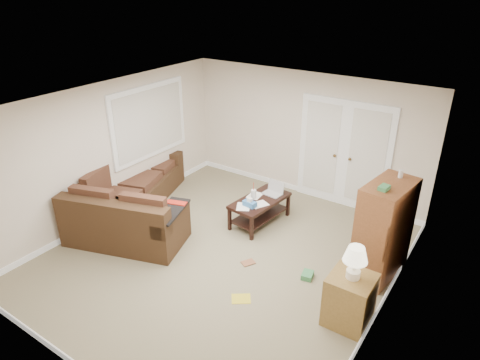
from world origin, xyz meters
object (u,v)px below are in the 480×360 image
Objects in this scene: sectional_sofa at (131,201)px; tv_armoire at (383,230)px; coffee_table at (260,210)px; side_cabinet at (350,296)px.

sectional_sofa is 1.93× the size of tv_armoire.
coffee_table is 2.32m from tv_armoire.
side_cabinet is at bearing -81.59° from tv_armoire.
sectional_sofa is 2.70× the size of side_cabinet.
tv_armoire reaches higher than sectional_sofa.
side_cabinet is (2.25, -1.50, 0.16)m from coffee_table.
side_cabinet is at bearing -21.71° from sectional_sofa.
coffee_table is at bearing 12.65° from sectional_sofa.
coffee_table is (2.05, 1.21, -0.10)m from sectional_sofa.
sectional_sofa is 2.55× the size of coffee_table.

